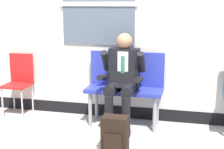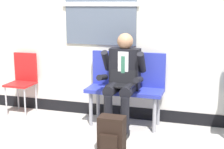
# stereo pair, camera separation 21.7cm
# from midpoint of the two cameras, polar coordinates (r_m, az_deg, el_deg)

# --- Properties ---
(ground_plane) EXTENTS (18.00, 18.00, 0.00)m
(ground_plane) POSITION_cam_midpoint_polar(r_m,az_deg,el_deg) (4.28, -3.87, -10.48)
(ground_plane) COLOR #9E9991
(station_wall) EXTENTS (5.50, 0.16, 3.16)m
(station_wall) POSITION_cam_midpoint_polar(r_m,az_deg,el_deg) (4.71, -1.17, 11.20)
(station_wall) COLOR beige
(station_wall) RESTS_ON ground
(bench_with_person) EXTENTS (1.04, 0.42, 1.00)m
(bench_with_person) POSITION_cam_midpoint_polar(r_m,az_deg,el_deg) (4.51, 0.95, -1.46)
(bench_with_person) COLOR #28339E
(bench_with_person) RESTS_ON ground
(person_seated) EXTENTS (0.57, 0.70, 1.27)m
(person_seated) POSITION_cam_midpoint_polar(r_m,az_deg,el_deg) (4.30, 0.33, -0.72)
(person_seated) COLOR black
(person_seated) RESTS_ON ground
(backpack) EXTENTS (0.29, 0.22, 0.43)m
(backpack) POSITION_cam_midpoint_polar(r_m,az_deg,el_deg) (3.71, -1.18, -10.56)
(backpack) COLOR black
(backpack) RESTS_ON ground
(folding_chair) EXTENTS (0.38, 0.38, 0.91)m
(folding_chair) POSITION_cam_midpoint_polar(r_m,az_deg,el_deg) (5.17, -16.95, -0.63)
(folding_chair) COLOR red
(folding_chair) RESTS_ON ground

